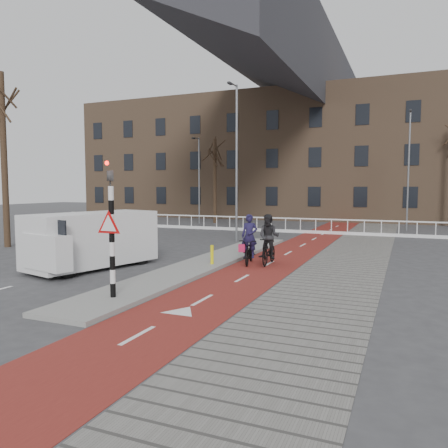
% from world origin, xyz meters
% --- Properties ---
extents(ground, '(120.00, 120.00, 0.00)m').
position_xyz_m(ground, '(0.00, 0.00, 0.00)').
color(ground, '#38383A').
rests_on(ground, ground).
extents(bike_lane, '(2.50, 60.00, 0.01)m').
position_xyz_m(bike_lane, '(1.50, 10.00, 0.01)').
color(bike_lane, maroon).
rests_on(bike_lane, ground).
extents(sidewalk, '(3.00, 60.00, 0.01)m').
position_xyz_m(sidewalk, '(4.30, 10.00, 0.01)').
color(sidewalk, slate).
rests_on(sidewalk, ground).
extents(curb_island, '(1.80, 16.00, 0.12)m').
position_xyz_m(curb_island, '(-0.70, 4.00, 0.06)').
color(curb_island, gray).
rests_on(curb_island, ground).
extents(traffic_signal, '(0.80, 0.80, 3.68)m').
position_xyz_m(traffic_signal, '(-0.60, -2.02, 1.99)').
color(traffic_signal, black).
rests_on(traffic_signal, curb_island).
extents(bollard, '(0.12, 0.12, 0.71)m').
position_xyz_m(bollard, '(-0.25, 3.48, 0.47)').
color(bollard, yellow).
rests_on(bollard, curb_island).
extents(cyclist_near, '(1.03, 1.95, 1.93)m').
position_xyz_m(cyclist_near, '(0.81, 4.66, 0.66)').
color(cyclist_near, black).
rests_on(cyclist_near, bike_lane).
extents(cyclist_far, '(0.85, 1.82, 1.94)m').
position_xyz_m(cyclist_far, '(1.56, 4.79, 0.81)').
color(cyclist_far, black).
rests_on(cyclist_far, bike_lane).
extents(van, '(3.00, 5.08, 2.05)m').
position_xyz_m(van, '(-4.22, 1.61, 1.08)').
color(van, silver).
rests_on(van, ground).
extents(railing, '(28.00, 0.10, 0.99)m').
position_xyz_m(railing, '(-5.00, 17.00, 0.31)').
color(railing, silver).
rests_on(railing, ground).
extents(townhouse_row, '(46.00, 10.00, 15.90)m').
position_xyz_m(townhouse_row, '(-3.00, 32.00, 7.81)').
color(townhouse_row, '#7F6047').
rests_on(townhouse_row, ground).
extents(tree_left, '(0.31, 0.31, 8.59)m').
position_xyz_m(tree_left, '(-12.04, 4.64, 4.30)').
color(tree_left, '#312215').
rests_on(tree_left, ground).
extents(tree_mid, '(0.29, 0.29, 7.02)m').
position_xyz_m(tree_mid, '(-8.55, 22.45, 3.51)').
color(tree_mid, '#312215').
rests_on(tree_mid, ground).
extents(streetlight_near, '(0.12, 0.12, 8.49)m').
position_xyz_m(streetlight_near, '(-2.24, 11.18, 4.25)').
color(streetlight_near, slate).
rests_on(streetlight_near, ground).
extents(streetlight_left, '(0.12, 0.12, 7.04)m').
position_xyz_m(streetlight_left, '(-9.43, 21.24, 3.52)').
color(streetlight_left, slate).
rests_on(streetlight_left, ground).
extents(streetlight_right, '(0.12, 0.12, 8.18)m').
position_xyz_m(streetlight_right, '(6.43, 21.43, 4.09)').
color(streetlight_right, slate).
rests_on(streetlight_right, ground).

